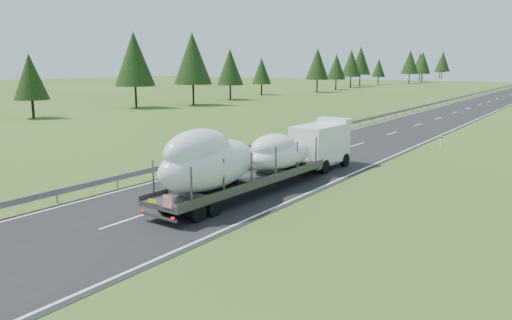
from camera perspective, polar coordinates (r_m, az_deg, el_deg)
The scene contains 5 objects.
ground at distance 24.29m, azimuth -14.69°, elevation -6.77°, with size 400.00×400.00×0.00m, color #36521B.
road_surface at distance 116.52m, azimuth 25.93°, elevation 6.35°, with size 10.00×400.00×0.02m, color black.
guardrail at distance 117.35m, azimuth 23.39°, elevation 6.87°, with size 0.10×400.00×0.76m.
tree_line_left at distance 135.58m, azimuth 7.57°, elevation 10.93°, with size 15.70×276.46×12.54m.
boat_truck at distance 28.51m, azimuth 0.42°, elevation 0.53°, with size 2.95×18.12×4.16m.
Camera 1 is at (17.72, -14.93, 7.27)m, focal length 35.00 mm.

